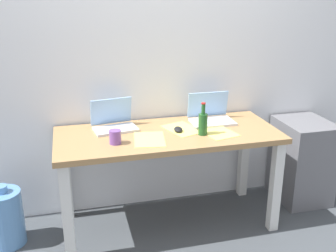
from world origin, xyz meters
TOP-DOWN VIEW (x-y plane):
  - ground_plane at (0.00, 0.00)m, footprint 8.00×8.00m
  - back_wall at (0.00, 0.40)m, footprint 5.20×0.08m
  - desk at (0.00, 0.00)m, footprint 1.62×0.68m
  - laptop_left at (-0.37, 0.18)m, footprint 0.34×0.27m
  - laptop_right at (0.39, 0.16)m, footprint 0.33×0.25m
  - beer_bottle at (0.23, -0.10)m, footprint 0.06×0.06m
  - computer_mouse at (0.08, 0.00)m, footprint 0.07×0.11m
  - coffee_mug at (-0.40, -0.12)m, footprint 0.08×0.08m
  - paper_sheet_near_back at (0.12, 0.04)m, footprint 0.30×0.35m
  - paper_yellow_folder at (-0.16, -0.10)m, footprint 0.25×0.33m
  - paper_sheet_front_right at (0.35, -0.08)m, footprint 0.27×0.34m
  - water_cooler_jug at (-1.19, 0.03)m, footprint 0.26×0.26m
  - filing_cabinet at (1.21, 0.10)m, footprint 0.40×0.48m

SIDE VIEW (x-z plane):
  - ground_plane at x=0.00m, z-range 0.00..0.00m
  - water_cooler_jug at x=-1.19m, z-range -0.02..0.44m
  - filing_cabinet at x=1.21m, z-range 0.00..0.70m
  - desk at x=0.00m, z-range 0.27..1.02m
  - paper_sheet_near_back at x=0.12m, z-range 0.76..0.76m
  - paper_yellow_folder at x=-0.16m, z-range 0.76..0.76m
  - paper_sheet_front_right at x=0.35m, z-range 0.76..0.76m
  - computer_mouse at x=0.08m, z-range 0.76..0.79m
  - laptop_right at x=0.39m, z-range 0.69..0.91m
  - coffee_mug at x=-0.40m, z-range 0.76..0.85m
  - laptop_left at x=-0.37m, z-range 0.70..0.92m
  - beer_bottle at x=0.23m, z-range 0.73..0.96m
  - back_wall at x=0.00m, z-range 0.00..2.60m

